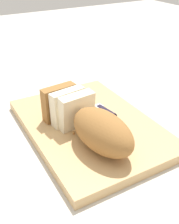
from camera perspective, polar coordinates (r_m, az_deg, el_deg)
ground_plane at (r=0.71m, az=0.00°, el=-3.76°), size 3.00×3.00×0.00m
cutting_board at (r=0.70m, az=0.00°, el=-2.95°), size 0.42×0.30×0.02m
bread_loaf at (r=0.61m, az=0.13°, el=-2.24°), size 0.27×0.13×0.09m
bread_knife at (r=0.73m, az=1.84°, el=0.59°), size 0.26×0.06×0.02m
crumb_near_knife at (r=0.72m, az=2.98°, el=-0.60°), size 0.01×0.01×0.01m
crumb_near_loaf at (r=0.71m, az=-1.09°, el=-0.85°), size 0.01×0.01×0.01m
crumb_stray_left at (r=0.72m, az=-0.24°, el=-0.77°), size 0.00×0.00×0.00m
crumb_stray_right at (r=0.65m, az=-3.31°, el=-4.32°), size 0.01×0.01×0.01m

